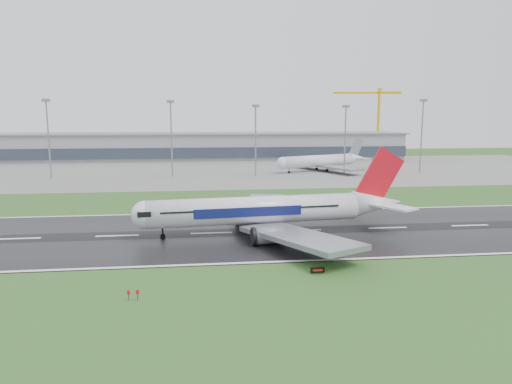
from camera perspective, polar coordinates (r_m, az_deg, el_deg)
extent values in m
plane|color=#254F1D|center=(101.69, -5.50, -5.09)|extent=(520.00, 520.00, 0.00)
cube|color=black|center=(101.68, -5.50, -5.06)|extent=(400.00, 45.00, 0.10)
cube|color=slate|center=(224.95, -6.28, 2.75)|extent=(400.00, 130.00, 0.08)
cube|color=gray|center=(284.10, -6.44, 5.58)|extent=(240.00, 36.00, 15.00)
cylinder|color=gray|center=(208.09, -24.15, 5.79)|extent=(0.64, 0.64, 31.20)
cylinder|color=gray|center=(199.15, -10.36, 6.28)|extent=(0.64, 0.64, 30.90)
cylinder|color=gray|center=(200.22, -0.05, 6.20)|extent=(0.64, 0.64, 29.21)
cylinder|color=gray|center=(208.65, 10.90, 6.15)|extent=(0.64, 0.64, 29.17)
cylinder|color=gray|center=(221.88, 19.69, 6.30)|extent=(0.64, 0.64, 31.86)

